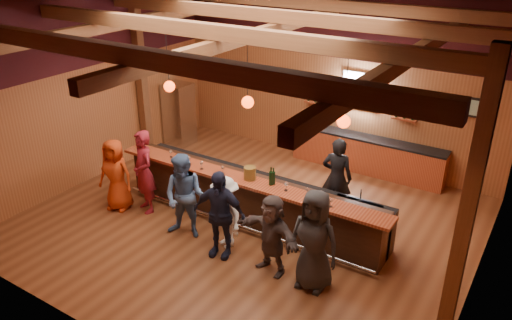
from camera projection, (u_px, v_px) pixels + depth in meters
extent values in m
plane|color=brown|center=(249.00, 222.00, 10.78)|extent=(9.00, 9.00, 0.00)
cube|color=brown|center=(333.00, 78.00, 12.90)|extent=(9.00, 0.04, 4.50)
cube|color=brown|center=(86.00, 212.00, 6.77)|extent=(9.00, 0.04, 4.50)
cube|color=brown|center=(92.00, 89.00, 12.03)|extent=(0.04, 8.00, 4.50)
cube|color=brown|center=(493.00, 179.00, 7.64)|extent=(0.04, 8.00, 4.50)
cube|color=brown|center=(247.00, 6.00, 8.89)|extent=(9.00, 8.00, 0.04)
cube|color=#330E11|center=(336.00, 23.00, 12.30)|extent=(9.00, 0.01, 1.70)
cube|color=#330E11|center=(84.00, 30.00, 11.43)|extent=(0.01, 8.00, 1.70)
cube|color=#330E11|center=(511.00, 91.00, 7.07)|extent=(0.01, 8.00, 1.70)
cube|color=#5C321A|center=(141.00, 76.00, 13.11)|extent=(0.22, 0.22, 4.50)
cube|color=#5C321A|center=(469.00, 204.00, 6.95)|extent=(0.22, 0.22, 4.50)
cube|color=#5C321A|center=(125.00, 55.00, 6.72)|extent=(8.80, 0.20, 0.25)
cube|color=#5C321A|center=(214.00, 32.00, 8.25)|extent=(8.80, 0.20, 0.25)
cube|color=#5C321A|center=(275.00, 16.00, 9.79)|extent=(8.80, 0.20, 0.25)
cube|color=#5C321A|center=(320.00, 4.00, 11.32)|extent=(8.80, 0.20, 0.25)
cube|color=#5C321A|center=(129.00, 22.00, 10.59)|extent=(0.18, 7.80, 0.22)
cube|color=#5C321A|center=(247.00, 37.00, 9.12)|extent=(0.18, 7.80, 0.22)
cube|color=#5C321A|center=(410.00, 57.00, 7.66)|extent=(0.18, 7.80, 0.22)
cube|color=black|center=(248.00, 200.00, 10.56)|extent=(6.00, 0.60, 1.05)
cube|color=maroon|center=(243.00, 180.00, 10.19)|extent=(6.30, 0.50, 0.06)
cube|color=black|center=(258.00, 177.00, 10.68)|extent=(6.00, 0.48, 0.05)
cube|color=black|center=(258.00, 196.00, 10.88)|extent=(6.00, 0.48, 0.90)
cube|color=silver|center=(345.00, 203.00, 9.73)|extent=(0.45, 0.40, 0.14)
cube|color=silver|center=(369.00, 210.00, 9.48)|extent=(0.45, 0.40, 0.14)
cylinder|color=silver|center=(237.00, 224.00, 10.39)|extent=(6.00, 0.06, 0.06)
cube|color=maroon|center=(366.00, 155.00, 12.86)|extent=(4.00, 0.50, 0.90)
cube|color=black|center=(368.00, 138.00, 12.66)|extent=(4.00, 0.52, 0.05)
cube|color=silver|center=(360.00, 91.00, 12.56)|extent=(0.95, 0.08, 0.95)
cube|color=white|center=(360.00, 91.00, 12.52)|extent=(0.78, 0.01, 0.78)
cube|color=black|center=(291.00, 78.00, 13.50)|extent=(0.55, 0.04, 0.45)
cube|color=silver|center=(290.00, 78.00, 13.48)|extent=(0.45, 0.01, 0.35)
cube|color=black|center=(433.00, 101.00, 11.65)|extent=(0.55, 0.04, 0.45)
cube|color=silver|center=(433.00, 101.00, 11.63)|extent=(0.45, 0.01, 0.35)
cube|color=black|center=(479.00, 108.00, 11.16)|extent=(0.55, 0.04, 0.45)
cube|color=silver|center=(478.00, 109.00, 11.14)|extent=(0.45, 0.01, 0.35)
cube|color=maroon|center=(315.00, 103.00, 13.30)|extent=(0.60, 0.18, 0.04)
cylinder|color=black|center=(309.00, 96.00, 13.33)|extent=(0.07, 0.07, 0.26)
cylinder|color=black|center=(316.00, 97.00, 13.23)|extent=(0.07, 0.07, 0.26)
cylinder|color=black|center=(322.00, 98.00, 13.14)|extent=(0.07, 0.07, 0.26)
cube|color=maroon|center=(404.00, 119.00, 12.13)|extent=(0.60, 0.18, 0.04)
cylinder|color=black|center=(397.00, 112.00, 12.16)|extent=(0.07, 0.07, 0.26)
cylinder|color=black|center=(405.00, 113.00, 12.07)|extent=(0.07, 0.07, 0.26)
cylinder|color=black|center=(413.00, 115.00, 11.97)|extent=(0.07, 0.07, 0.26)
cylinder|color=black|center=(167.00, 57.00, 10.36)|extent=(0.01, 0.01, 1.25)
sphere|color=#FF3C0C|center=(169.00, 86.00, 10.62)|extent=(0.24, 0.24, 0.24)
cylinder|color=black|center=(247.00, 70.00, 9.39)|extent=(0.01, 0.01, 1.25)
sphere|color=#FF3C0C|center=(248.00, 102.00, 9.65)|extent=(0.24, 0.24, 0.24)
cylinder|color=black|center=(346.00, 87.00, 8.41)|extent=(0.01, 0.01, 1.25)
sphere|color=#FF3C0C|center=(344.00, 121.00, 8.67)|extent=(0.24, 0.24, 0.24)
cube|color=silver|center=(179.00, 114.00, 14.39)|extent=(0.70, 0.70, 1.80)
imported|color=red|center=(116.00, 175.00, 10.98)|extent=(0.90, 0.69, 1.65)
imported|color=maroon|center=(144.00, 172.00, 10.85)|extent=(0.81, 0.70, 1.89)
imported|color=#4F6E9F|center=(185.00, 197.00, 9.94)|extent=(1.00, 0.85, 1.79)
imported|color=white|center=(225.00, 212.00, 9.66)|extent=(1.12, 0.91, 1.51)
imported|color=#1D213A|center=(219.00, 214.00, 9.34)|extent=(1.11, 0.63, 1.78)
imported|color=#4E403E|center=(272.00, 234.00, 8.92)|extent=(1.50, 0.74, 1.55)
imported|color=#262629|center=(314.00, 241.00, 8.46)|extent=(0.92, 0.61, 1.87)
imported|color=black|center=(337.00, 177.00, 10.69)|extent=(0.72, 0.54, 1.81)
cylinder|color=olive|center=(250.00, 173.00, 10.12)|extent=(0.25, 0.25, 0.27)
cylinder|color=black|center=(271.00, 178.00, 9.88)|extent=(0.08, 0.08, 0.29)
cylinder|color=black|center=(271.00, 170.00, 9.80)|extent=(0.03, 0.03, 0.10)
cylinder|color=black|center=(273.00, 178.00, 9.92)|extent=(0.08, 0.08, 0.26)
cylinder|color=black|center=(273.00, 170.00, 9.85)|extent=(0.03, 0.03, 0.09)
cylinder|color=silver|center=(143.00, 150.00, 11.50)|extent=(0.07, 0.07, 0.01)
cylinder|color=silver|center=(143.00, 148.00, 11.48)|extent=(0.01, 0.01, 0.10)
sphere|color=silver|center=(142.00, 145.00, 11.45)|extent=(0.08, 0.08, 0.08)
cylinder|color=silver|center=(171.00, 157.00, 11.16)|extent=(0.07, 0.07, 0.01)
cylinder|color=silver|center=(171.00, 155.00, 11.13)|extent=(0.01, 0.01, 0.10)
sphere|color=silver|center=(171.00, 152.00, 11.10)|extent=(0.08, 0.08, 0.08)
cylinder|color=silver|center=(189.00, 164.00, 10.81)|extent=(0.08, 0.08, 0.01)
cylinder|color=silver|center=(189.00, 162.00, 10.78)|extent=(0.01, 0.01, 0.11)
sphere|color=silver|center=(189.00, 158.00, 10.74)|extent=(0.09, 0.09, 0.09)
cylinder|color=silver|center=(202.00, 169.00, 10.60)|extent=(0.07, 0.07, 0.01)
cylinder|color=silver|center=(202.00, 166.00, 10.57)|extent=(0.01, 0.01, 0.10)
sphere|color=silver|center=(201.00, 163.00, 10.54)|extent=(0.08, 0.08, 0.08)
cylinder|color=silver|center=(223.00, 173.00, 10.40)|extent=(0.07, 0.07, 0.01)
cylinder|color=silver|center=(223.00, 171.00, 10.38)|extent=(0.01, 0.01, 0.10)
sphere|color=silver|center=(223.00, 167.00, 10.34)|extent=(0.08, 0.08, 0.08)
cylinder|color=silver|center=(286.00, 190.00, 9.72)|extent=(0.07, 0.07, 0.01)
cylinder|color=silver|center=(286.00, 188.00, 9.69)|extent=(0.01, 0.01, 0.11)
sphere|color=silver|center=(286.00, 184.00, 9.66)|extent=(0.08, 0.08, 0.08)
cylinder|color=silver|center=(307.00, 196.00, 9.53)|extent=(0.07, 0.07, 0.01)
cylinder|color=silver|center=(308.00, 193.00, 9.50)|extent=(0.01, 0.01, 0.10)
sphere|color=silver|center=(308.00, 190.00, 9.47)|extent=(0.08, 0.08, 0.08)
cylinder|color=silver|center=(331.00, 207.00, 9.15)|extent=(0.07, 0.07, 0.01)
cylinder|color=silver|center=(331.00, 204.00, 9.12)|extent=(0.01, 0.01, 0.10)
sphere|color=silver|center=(331.00, 200.00, 9.09)|extent=(0.08, 0.08, 0.08)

